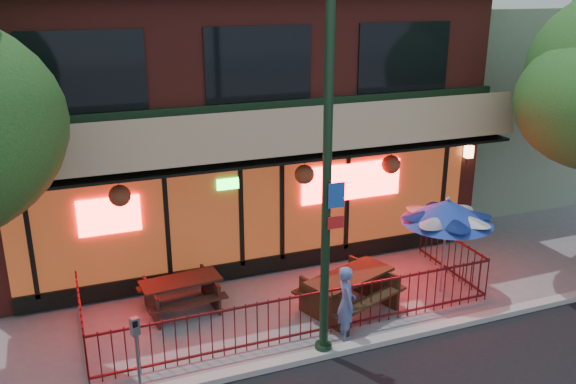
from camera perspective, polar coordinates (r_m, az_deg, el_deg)
name	(u,v)px	position (r m, az deg, el deg)	size (l,w,h in m)	color
ground	(315,342)	(12.26, 2.51, -13.85)	(80.00, 80.00, 0.00)	gray
curb	(325,353)	(11.84, 3.51, -14.81)	(80.00, 0.25, 0.12)	#999993
restaurant_building	(214,80)	(17.24, -6.93, 10.40)	(12.96, 9.49, 8.05)	maroon
neighbor_building	(467,96)	(21.92, 16.43, 8.59)	(6.00, 7.00, 6.00)	gray
patio_fence	(305,302)	(12.33, 1.60, -10.21)	(8.44, 2.62, 1.00)	#490F13
street_light	(327,196)	(10.54, 3.64, -0.41)	(0.43, 0.32, 7.00)	black
picnic_table_left	(181,290)	(13.29, -9.96, -9.02)	(1.76, 1.41, 0.71)	#361B13
picnic_table_right	(349,287)	(13.10, 5.76, -8.84)	(2.37, 2.10, 0.84)	#2F1F10
patio_umbrella	(447,211)	(13.69, 14.69, -1.75)	(1.99, 1.99, 2.28)	gray
pedestrian	(346,303)	(12.04, 5.47, -10.30)	(0.56, 0.37, 1.54)	#5067A0
parking_meter_near	(137,344)	(10.58, -13.99, -13.66)	(0.16, 0.15, 1.52)	gray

